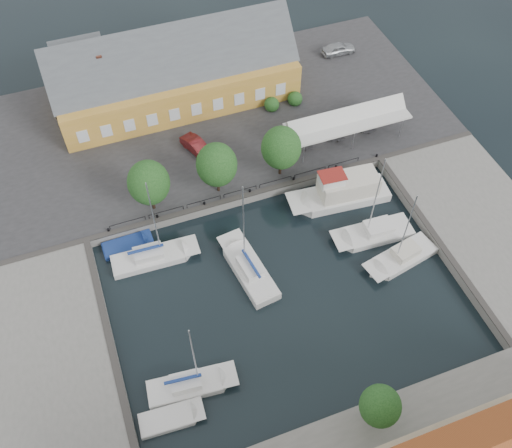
% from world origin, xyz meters
% --- Properties ---
extents(ground, '(140.00, 140.00, 0.00)m').
position_xyz_m(ground, '(0.00, 0.00, 0.00)').
color(ground, black).
rests_on(ground, ground).
extents(north_quay, '(56.00, 26.00, 1.00)m').
position_xyz_m(north_quay, '(0.00, 23.00, 0.50)').
color(north_quay, '#2D2D30').
rests_on(north_quay, ground).
extents(west_quay, '(12.00, 24.00, 1.00)m').
position_xyz_m(west_quay, '(-22.00, -2.00, 0.50)').
color(west_quay, slate).
rests_on(west_quay, ground).
extents(east_quay, '(12.00, 24.00, 1.00)m').
position_xyz_m(east_quay, '(22.00, -2.00, 0.50)').
color(east_quay, slate).
rests_on(east_quay, ground).
extents(quay_edge_fittings, '(56.00, 24.72, 0.40)m').
position_xyz_m(quay_edge_fittings, '(0.02, 4.75, 1.06)').
color(quay_edge_fittings, '#383533').
rests_on(quay_edge_fittings, north_quay).
extents(warehouse, '(28.56, 14.00, 9.55)m').
position_xyz_m(warehouse, '(-2.60, 28.36, 4.43)').
color(warehouse, gold).
rests_on(warehouse, north_quay).
extents(tent_canopy, '(14.00, 4.00, 2.83)m').
position_xyz_m(tent_canopy, '(14.00, 14.50, 3.68)').
color(tent_canopy, silver).
rests_on(tent_canopy, north_quay).
extents(quay_trees, '(18.20, 4.20, 6.30)m').
position_xyz_m(quay_trees, '(-2.00, 12.00, 4.88)').
color(quay_trees, black).
rests_on(quay_trees, north_quay).
extents(car_silver, '(4.51, 1.89, 1.53)m').
position_xyz_m(car_silver, '(20.26, 29.51, 1.76)').
color(car_silver, '#ABAFB3').
rests_on(car_silver, north_quay).
extents(car_red, '(3.13, 4.78, 1.49)m').
position_xyz_m(car_red, '(-2.41, 18.36, 1.74)').
color(car_red, '#5A1416').
rests_on(car_red, north_quay).
extents(center_sailboat, '(3.70, 8.99, 12.07)m').
position_xyz_m(center_sailboat, '(-2.29, 1.78, 0.36)').
color(center_sailboat, silver).
rests_on(center_sailboat, ground).
extents(trawler, '(11.24, 4.19, 5.00)m').
position_xyz_m(trawler, '(10.13, 7.10, 1.02)').
color(trawler, silver).
rests_on(trawler, ground).
extents(east_boat_a, '(8.56, 3.23, 11.87)m').
position_xyz_m(east_boat_a, '(11.10, 1.57, 0.26)').
color(east_boat_a, silver).
rests_on(east_boat_a, ground).
extents(east_boat_b, '(8.04, 4.03, 10.67)m').
position_xyz_m(east_boat_b, '(12.23, -2.03, 0.26)').
color(east_boat_b, silver).
rests_on(east_boat_b, ground).
extents(west_boat_a, '(8.79, 2.81, 11.47)m').
position_xyz_m(west_boat_a, '(-10.58, 6.44, 0.27)').
color(west_boat_a, silver).
rests_on(west_boat_a, ground).
extents(west_boat_d, '(7.84, 3.07, 10.36)m').
position_xyz_m(west_boat_d, '(-10.86, -7.39, 0.27)').
color(west_boat_d, silver).
rests_on(west_boat_d, ground).
extents(launch_sw, '(5.48, 2.33, 0.98)m').
position_xyz_m(launch_sw, '(-13.11, -9.46, 0.09)').
color(launch_sw, silver).
rests_on(launch_sw, ground).
extents(launch_nw, '(5.14, 2.14, 0.88)m').
position_xyz_m(launch_nw, '(-12.68, 8.90, 0.09)').
color(launch_nw, navy).
rests_on(launch_nw, ground).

